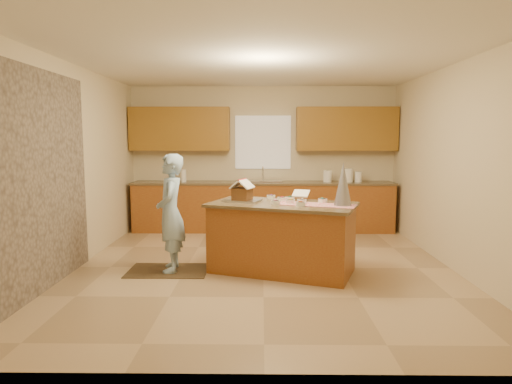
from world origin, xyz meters
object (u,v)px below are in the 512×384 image
at_px(island_base, 282,239).
at_px(tinsel_tree, 343,184).
at_px(gingerbread_house, 242,192).
at_px(boy, 171,213).

height_order(island_base, tinsel_tree, tinsel_tree).
distance_m(island_base, tinsel_tree, 1.06).
bearing_deg(gingerbread_house, island_base, -14.49).
height_order(boy, gingerbread_house, boy).
height_order(island_base, boy, boy).
bearing_deg(boy, gingerbread_house, 91.31).
bearing_deg(tinsel_tree, gingerbread_house, 164.61).
relative_size(island_base, gingerbread_house, 5.06).
relative_size(island_base, boy, 1.16).
distance_m(island_base, boy, 1.48).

